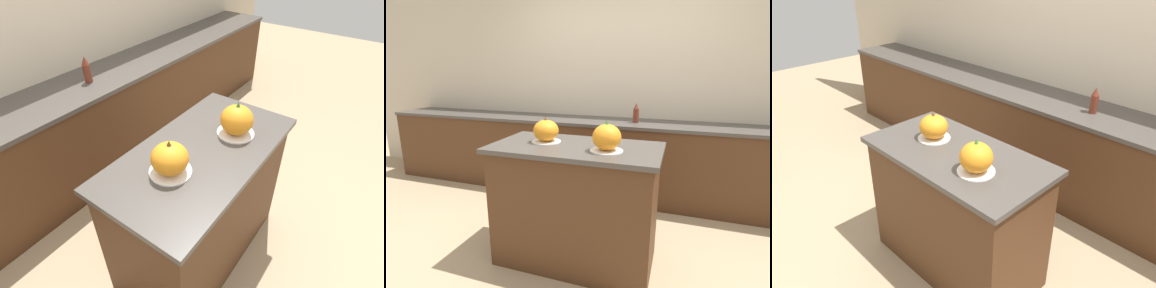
{
  "view_description": "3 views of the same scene",
  "coord_description": "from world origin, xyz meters",
  "views": [
    {
      "loc": [
        -1.12,
        -0.74,
        2.0
      ],
      "look_at": [
        -0.05,
        0.03,
        1.0
      ],
      "focal_mm": 28.0,
      "sensor_mm": 36.0,
      "label": 1
    },
    {
      "loc": [
        0.72,
        -2.01,
        1.5
      ],
      "look_at": [
        0.03,
        -0.04,
        0.97
      ],
      "focal_mm": 28.0,
      "sensor_mm": 36.0,
      "label": 2
    },
    {
      "loc": [
        1.54,
        -1.43,
        2.12
      ],
      "look_at": [
        0.05,
        0.02,
        1.02
      ],
      "focal_mm": 35.0,
      "sensor_mm": 36.0,
      "label": 3
    }
  ],
  "objects": [
    {
      "name": "kitchen_island",
      "position": [
        0.0,
        0.0,
        0.48
      ],
      "size": [
        1.25,
        0.65,
        0.95
      ],
      "color": "#4C2D19",
      "rests_on": "ground_plane"
    },
    {
      "name": "pumpkin_cake_right",
      "position": [
        0.25,
        -0.08,
        1.04
      ],
      "size": [
        0.23,
        0.23,
        0.22
      ],
      "color": "white",
      "rests_on": "kitchen_island"
    },
    {
      "name": "bottle_tall",
      "position": [
        0.25,
        1.3,
        1.02
      ],
      "size": [
        0.06,
        0.06,
        0.22
      ],
      "color": "maroon",
      "rests_on": "back_counter"
    },
    {
      "name": "pumpkin_cake_left",
      "position": [
        -0.25,
        0.03,
        1.03
      ],
      "size": [
        0.22,
        0.22,
        0.2
      ],
      "color": "white",
      "rests_on": "kitchen_island"
    },
    {
      "name": "wall_back",
      "position": [
        0.0,
        1.65,
        1.25
      ],
      "size": [
        8.0,
        0.06,
        2.5
      ],
      "color": "beige",
      "rests_on": "ground_plane"
    },
    {
      "name": "ground_plane",
      "position": [
        0.0,
        0.0,
        0.0
      ],
      "size": [
        12.0,
        12.0,
        0.0
      ],
      "primitive_type": "plane",
      "color": "tan"
    },
    {
      "name": "back_counter",
      "position": [
        0.0,
        1.32,
        0.46
      ],
      "size": [
        6.0,
        0.6,
        0.91
      ],
      "color": "#4C2D19",
      "rests_on": "ground_plane"
    }
  ]
}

